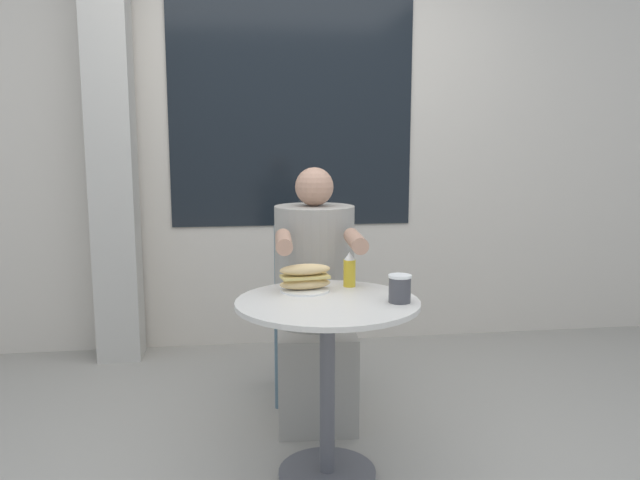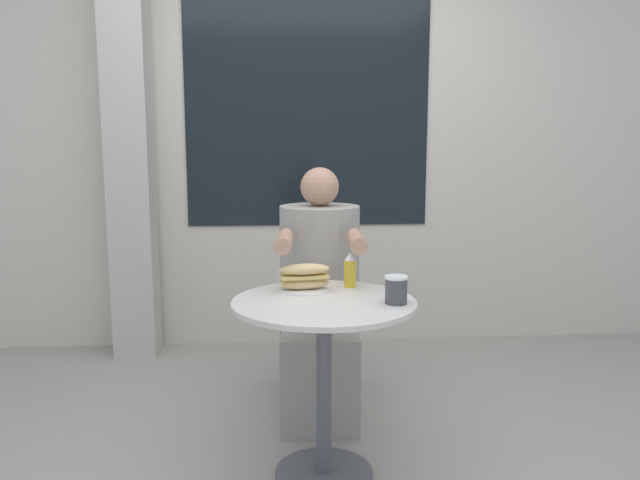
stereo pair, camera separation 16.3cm
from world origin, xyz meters
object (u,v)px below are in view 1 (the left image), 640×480
Objects in this scene: seated_diner at (315,312)px; diner_chair at (308,293)px; drink_cup at (400,288)px; cafe_table at (327,348)px; sandwich_on_plate at (305,279)px; condiment_bottle at (349,270)px.

diner_chair is at bearing -87.74° from seated_diner.
drink_cup is (0.23, -0.97, 0.24)m from diner_chair.
diner_chair is at bearing 103.43° from drink_cup.
seated_diner is (0.02, 0.55, -0.01)m from cafe_table.
seated_diner is 0.47m from sandwich_on_plate.
sandwich_on_plate is at bearing 112.74° from cafe_table.
condiment_bottle is (0.19, 0.06, 0.02)m from sandwich_on_plate.
cafe_table is at bearing 91.06° from seated_diner.
diner_chair is 0.35m from seated_diner.
diner_chair is 8.29× the size of drink_cup.
cafe_table is 6.79× the size of drink_cup.
drink_cup is at bearing 107.03° from diner_chair.
sandwich_on_plate is (-0.10, -0.74, 0.24)m from diner_chair.
cafe_table is 3.27× the size of sandwich_on_plate.
condiment_bottle reaches higher than sandwich_on_plate.
drink_cup reaches higher than cafe_table.
sandwich_on_plate is at bearing 85.92° from diner_chair.
cafe_table is at bearing 91.53° from diner_chair.
cafe_table is 0.36m from drink_cup.
sandwich_on_plate reaches higher than drink_cup.
diner_chair is 0.73× the size of seated_diner.
seated_diner reaches higher than cafe_table.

